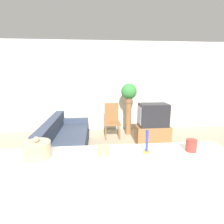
# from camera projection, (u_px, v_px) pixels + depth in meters

# --- Properties ---
(ground_plane) EXTENTS (14.00, 14.00, 0.00)m
(ground_plane) POSITION_uv_depth(u_px,v_px,m) (102.00, 210.00, 2.30)
(ground_plane) COLOR tan
(wall_back) EXTENTS (9.00, 0.06, 2.70)m
(wall_back) POSITION_uv_depth(u_px,v_px,m) (98.00, 87.00, 5.35)
(wall_back) COLOR silver
(wall_back) RESTS_ON ground_plane
(couch) EXTENTS (0.85, 2.00, 0.78)m
(couch) POSITION_uv_depth(u_px,v_px,m) (66.00, 142.00, 3.86)
(couch) COLOR #384256
(couch) RESTS_ON ground_plane
(tv_stand) EXTENTS (0.84, 0.44, 0.48)m
(tv_stand) POSITION_uv_depth(u_px,v_px,m) (152.00, 135.00, 4.43)
(tv_stand) COLOR olive
(tv_stand) RESTS_ON ground_plane
(television) EXTENTS (0.71, 0.42, 0.56)m
(television) POSITION_uv_depth(u_px,v_px,m) (153.00, 115.00, 4.31)
(television) COLOR #232328
(television) RESTS_ON tv_stand
(wooden_chair) EXTENTS (0.44, 0.44, 0.95)m
(wooden_chair) POSITION_uv_depth(u_px,v_px,m) (112.00, 119.00, 4.89)
(wooden_chair) COLOR olive
(wooden_chair) RESTS_ON ground_plane
(plant_stand) EXTENTS (0.17, 0.17, 0.94)m
(plant_stand) POSITION_uv_depth(u_px,v_px,m) (128.00, 119.00, 5.10)
(plant_stand) COLOR olive
(plant_stand) RESTS_ON ground_plane
(potted_plant) EXTENTS (0.44, 0.44, 0.55)m
(potted_plant) POSITION_uv_depth(u_px,v_px,m) (129.00, 92.00, 4.93)
(potted_plant) COLOR #8E5B3D
(potted_plant) RESTS_ON plant_stand
(foreground_counter) EXTENTS (2.46, 0.44, 1.03)m
(foreground_counter) POSITION_uv_depth(u_px,v_px,m) (104.00, 203.00, 1.72)
(foreground_counter) COLOR white
(foreground_counter) RESTS_ON ground_plane
(decorative_bowl) EXTENTS (0.23, 0.23, 0.20)m
(decorative_bowl) POSITION_uv_depth(u_px,v_px,m) (37.00, 150.00, 1.55)
(decorative_bowl) COLOR tan
(decorative_bowl) RESTS_ON foreground_counter
(candle_jar) EXTENTS (0.11, 0.11, 0.08)m
(candle_jar) POSITION_uv_depth(u_px,v_px,m) (102.00, 151.00, 1.60)
(candle_jar) COLOR tan
(candle_jar) RESTS_ON foreground_counter
(candlestick) EXTENTS (0.07, 0.07, 0.23)m
(candlestick) POSITION_uv_depth(u_px,v_px,m) (147.00, 146.00, 1.63)
(candlestick) COLOR #B7933D
(candlestick) RESTS_ON foreground_counter
(coffee_tin) EXTENTS (0.10, 0.10, 0.12)m
(coffee_tin) POSITION_uv_depth(u_px,v_px,m) (191.00, 145.00, 1.67)
(coffee_tin) COLOR #99382D
(coffee_tin) RESTS_ON foreground_counter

